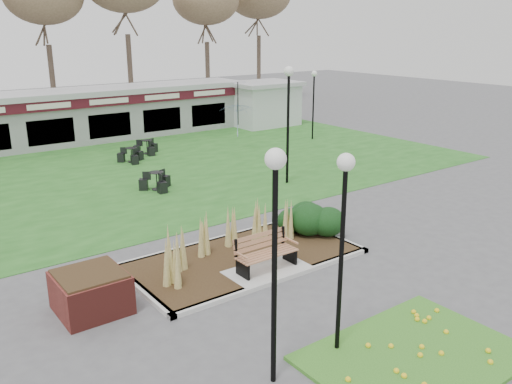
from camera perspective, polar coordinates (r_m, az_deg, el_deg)
ground at (r=14.34m, az=1.53°, el=-8.78°), size 100.00×100.00×0.00m
lawn at (r=24.35m, az=-16.15°, el=1.53°), size 34.00×16.00×0.02m
flower_bed at (r=11.51m, az=16.37°, el=-16.16°), size 4.20×3.00×0.16m
planting_bed at (r=15.88m, az=2.16°, el=-4.68°), size 6.75×3.40×1.27m
park_bench at (r=14.27m, az=0.93°, el=-6.30°), size 1.70×0.66×0.93m
brick_planter at (r=13.05m, az=-16.98°, el=-10.00°), size 1.50×1.50×0.95m
food_pavilion at (r=31.50m, az=-21.61°, el=7.16°), size 24.60×3.40×2.90m
service_hut at (r=35.73m, az=0.82°, el=9.34°), size 4.40×3.40×2.83m
lamp_post_near_left at (r=9.05m, az=2.01°, el=-2.70°), size 0.36×0.36×4.38m
lamp_post_near_right at (r=10.15m, az=9.20°, el=-2.02°), size 0.34×0.34×4.07m
lamp_post_mid_right at (r=21.85m, az=3.43°, el=9.72°), size 0.39×0.39×4.76m
lamp_post_far_right at (r=31.12m, az=6.10°, el=10.66°), size 0.32×0.32×3.88m
bistro_set_b at (r=28.17m, az=-11.38°, el=4.44°), size 1.33×1.20×0.71m
bistro_set_c at (r=21.83m, az=-10.39°, el=0.86°), size 1.36×1.23×0.72m
bistro_set_d at (r=26.58m, az=-12.96°, el=3.59°), size 1.30×1.22×0.70m
patio_umbrella at (r=28.52m, az=-1.90°, el=7.52°), size 1.93×1.97×2.41m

